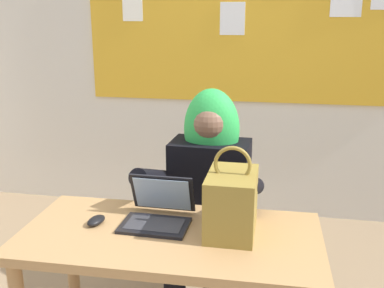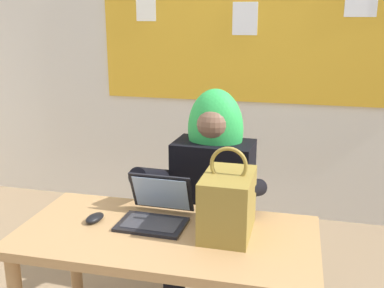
{
  "view_description": "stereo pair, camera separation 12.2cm",
  "coord_description": "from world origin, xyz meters",
  "px_view_note": "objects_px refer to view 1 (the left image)",
  "views": [
    {
      "loc": [
        0.32,
        -1.66,
        1.59
      ],
      "look_at": [
        -0.07,
        0.31,
        1.03
      ],
      "focal_mm": 42.15,
      "sensor_mm": 36.0,
      "label": 1
    },
    {
      "loc": [
        0.43,
        -1.64,
        1.59
      ],
      "look_at": [
        -0.07,
        0.31,
        1.03
      ],
      "focal_mm": 42.15,
      "sensor_mm": 36.0,
      "label": 2
    }
  ],
  "objects_px": {
    "laptop": "(158,212)",
    "computer_mouse": "(96,220)",
    "chair_at_desk": "(211,217)",
    "person_costumed": "(207,187)",
    "desk_main": "(170,255)",
    "handbag": "(232,202)"
  },
  "relations": [
    {
      "from": "laptop",
      "to": "computer_mouse",
      "type": "height_order",
      "value": "laptop"
    },
    {
      "from": "chair_at_desk",
      "to": "person_costumed",
      "type": "xyz_separation_m",
      "value": [
        -0.0,
        -0.13,
        0.23
      ]
    },
    {
      "from": "desk_main",
      "to": "person_costumed",
      "type": "relative_size",
      "value": 1.04
    },
    {
      "from": "person_costumed",
      "to": "computer_mouse",
      "type": "relative_size",
      "value": 11.88
    },
    {
      "from": "person_costumed",
      "to": "desk_main",
      "type": "bearing_deg",
      "value": -5.47
    },
    {
      "from": "desk_main",
      "to": "person_costumed",
      "type": "distance_m",
      "value": 0.56
    },
    {
      "from": "computer_mouse",
      "to": "person_costumed",
      "type": "bearing_deg",
      "value": 63.94
    },
    {
      "from": "desk_main",
      "to": "chair_at_desk",
      "type": "distance_m",
      "value": 0.69
    },
    {
      "from": "desk_main",
      "to": "handbag",
      "type": "bearing_deg",
      "value": 13.4
    },
    {
      "from": "person_costumed",
      "to": "laptop",
      "type": "height_order",
      "value": "person_costumed"
    },
    {
      "from": "desk_main",
      "to": "laptop",
      "type": "distance_m",
      "value": 0.19
    },
    {
      "from": "chair_at_desk",
      "to": "laptop",
      "type": "bearing_deg",
      "value": -15.09
    },
    {
      "from": "desk_main",
      "to": "chair_at_desk",
      "type": "xyz_separation_m",
      "value": [
        0.08,
        0.67,
        -0.12
      ]
    },
    {
      "from": "chair_at_desk",
      "to": "computer_mouse",
      "type": "height_order",
      "value": "chair_at_desk"
    },
    {
      "from": "person_costumed",
      "to": "handbag",
      "type": "height_order",
      "value": "person_costumed"
    },
    {
      "from": "computer_mouse",
      "to": "handbag",
      "type": "bearing_deg",
      "value": 15.93
    },
    {
      "from": "chair_at_desk",
      "to": "computer_mouse",
      "type": "distance_m",
      "value": 0.81
    },
    {
      "from": "desk_main",
      "to": "computer_mouse",
      "type": "xyz_separation_m",
      "value": [
        -0.34,
        0.02,
        0.12
      ]
    },
    {
      "from": "desk_main",
      "to": "handbag",
      "type": "xyz_separation_m",
      "value": [
        0.25,
        0.06,
        0.24
      ]
    },
    {
      "from": "desk_main",
      "to": "computer_mouse",
      "type": "distance_m",
      "value": 0.36
    },
    {
      "from": "chair_at_desk",
      "to": "handbag",
      "type": "bearing_deg",
      "value": 15.66
    },
    {
      "from": "desk_main",
      "to": "laptop",
      "type": "bearing_deg",
      "value": 129.3
    }
  ]
}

